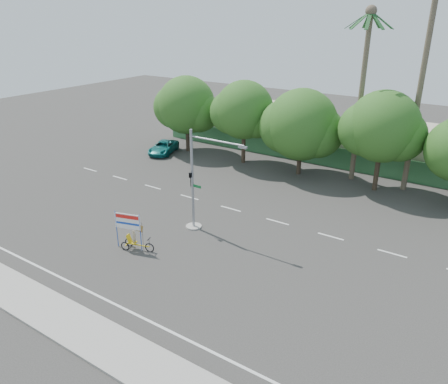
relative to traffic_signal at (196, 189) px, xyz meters
The scene contains 14 objects.
ground 5.40m from the traffic_signal, 61.13° to the right, with size 120.00×120.00×0.00m, color #33302D.
sidewalk_near 12.04m from the traffic_signal, 79.17° to the right, with size 50.00×2.40×0.12m, color gray.
fence 17.76m from the traffic_signal, 82.85° to the left, with size 38.00×0.08×2.00m, color #336B3D.
building_left 23.38m from the traffic_signal, 109.52° to the left, with size 12.00×8.00×4.00m, color #BCB295.
building_right 24.29m from the traffic_signal, 65.15° to the left, with size 14.00×8.00×3.60m, color #BCB295.
tree_far_left 18.45m from the traffic_signal, 130.22° to the left, with size 7.14×6.00×7.96m.
tree_left 14.99m from the traffic_signal, 109.08° to the left, with size 6.66×5.60×8.07m.
tree_center 14.15m from the traffic_signal, 85.33° to the left, with size 7.62×6.40×7.85m.
tree_right 16.38m from the traffic_signal, 59.83° to the left, with size 6.90×5.80×8.36m.
palm_tall 20.04m from the traffic_signal, 56.69° to the left, with size 3.73×3.79×17.45m.
palm_short 17.56m from the traffic_signal, 69.84° to the left, with size 3.73×3.79×14.45m.
traffic_signal is the anchor object (origin of this frame).
trike_billboard 5.17m from the traffic_signal, 109.99° to the right, with size 2.50×1.01×2.54m.
pickup_truck 18.12m from the traffic_signal, 138.45° to the left, with size 2.11×4.58×1.27m, color #0F6A67.
Camera 1 is at (14.42, -17.48, 13.99)m, focal length 35.00 mm.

